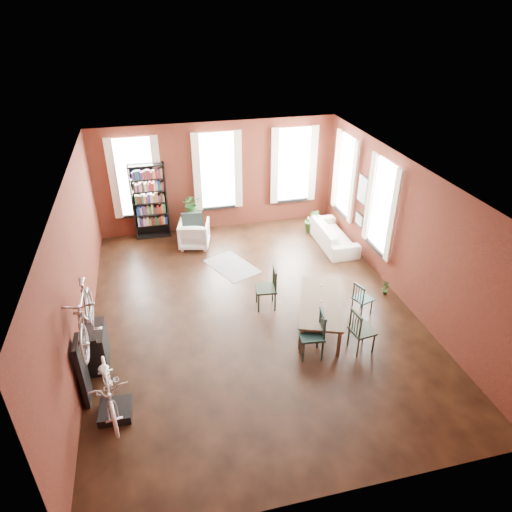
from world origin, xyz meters
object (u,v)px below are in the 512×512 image
object	(u,v)px
dining_chair_a	(311,335)
dining_chair_d	(363,298)
bookshelf	(150,202)
dining_chair_b	(266,288)
bike_trainer	(116,411)
white_armchair	(194,233)
console_table	(96,347)
dining_table	(320,314)
bicycle_floor	(105,369)
dining_chair_c	(362,330)
cream_sofa	(333,231)
plant_stand	(194,224)

from	to	relation	value
dining_chair_a	dining_chair_d	bearing A→B (deg)	129.53
dining_chair_a	bookshelf	world-z (taller)	bookshelf
dining_chair_b	bike_trainer	bearing A→B (deg)	-47.24
white_armchair	console_table	size ratio (longest dim) A/B	1.05
console_table	dining_table	bearing A→B (deg)	0.71
dining_table	bookshelf	size ratio (longest dim) A/B	0.86
dining_chair_b	dining_chair_d	distance (m)	2.16
white_armchair	bike_trainer	size ratio (longest dim) A/B	1.55
dining_table	bicycle_floor	xyz separation A→B (m)	(-4.24, -1.40, 0.68)
console_table	bicycle_floor	xyz separation A→B (m)	(0.32, -1.34, 0.61)
dining_chair_b	bike_trainer	world-z (taller)	dining_chair_b
console_table	dining_chair_d	bearing A→B (deg)	2.86
dining_chair_a	dining_chair_b	size ratio (longest dim) A/B	1.01
dining_chair_c	bike_trainer	bearing A→B (deg)	89.26
dining_chair_d	console_table	size ratio (longest dim) A/B	0.99
dining_chair_a	bookshelf	size ratio (longest dim) A/B	0.45
dining_chair_a	dining_chair_d	xyz separation A→B (m)	(1.57, 1.02, -0.10)
bookshelf	bike_trainer	distance (m)	6.72
dining_chair_d	white_armchair	size ratio (longest dim) A/B	0.95
dining_chair_c	dining_chair_d	xyz separation A→B (m)	(0.53, 1.10, -0.08)
bike_trainer	cream_sofa	bearing A→B (deg)	39.68
dining_chair_a	plant_stand	size ratio (longest dim) A/B	1.46
dining_chair_b	bicycle_floor	size ratio (longest dim) A/B	0.58
dining_table	console_table	size ratio (longest dim) A/B	2.37
cream_sofa	dining_table	bearing A→B (deg)	154.15
dining_chair_b	dining_chair_c	distance (m)	2.37
dining_table	bookshelf	distance (m)	6.15
dining_chair_a	dining_chair_c	world-z (taller)	dining_chair_a
dining_chair_d	console_table	distance (m)	5.64
white_armchair	bike_trainer	distance (m)	6.05
dining_chair_d	bookshelf	distance (m)	6.61
dining_chair_a	dining_chair_c	xyz separation A→B (m)	(1.03, -0.08, -0.03)
dining_table	bookshelf	bearing A→B (deg)	142.87
white_armchair	plant_stand	size ratio (longest dim) A/B	1.22
dining_chair_a	plant_stand	bearing A→B (deg)	-158.06
bookshelf	cream_sofa	world-z (taller)	bookshelf
dining_chair_c	dining_chair_b	bearing A→B (deg)	31.49
white_armchair	cream_sofa	world-z (taller)	white_armchair
dining_chair_c	bike_trainer	distance (m)	4.80
dining_table	white_armchair	world-z (taller)	white_armchair
dining_chair_c	dining_chair_d	size ratio (longest dim) A/B	1.19
dining_chair_a	bicycle_floor	distance (m)	3.83
dining_chair_c	bookshelf	world-z (taller)	bookshelf
bicycle_floor	dining_chair_d	bearing A→B (deg)	7.47
dining_chair_b	console_table	size ratio (longest dim) A/B	1.24
bookshelf	bicycle_floor	distance (m)	6.61
dining_chair_b	bicycle_floor	bearing A→B (deg)	-47.88
white_armchair	bicycle_floor	bearing A→B (deg)	82.76
bike_trainer	dining_chair_d	bearing A→B (deg)	17.42
dining_chair_b	dining_chair_c	bearing A→B (deg)	45.36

